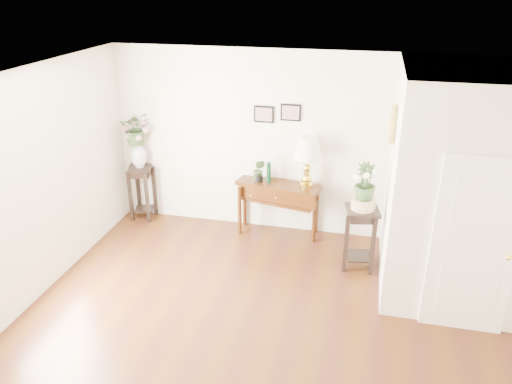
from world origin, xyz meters
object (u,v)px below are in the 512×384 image
(console_table, at_px, (278,208))
(table_lamp, at_px, (307,164))
(plant_stand_a, at_px, (142,192))
(plant_stand_b, at_px, (360,238))

(console_table, height_order, table_lamp, table_lamp)
(plant_stand_a, bearing_deg, plant_stand_b, -11.47)
(console_table, bearing_deg, table_lamp, 11.55)
(console_table, relative_size, plant_stand_b, 1.44)
(table_lamp, bearing_deg, plant_stand_b, -39.05)
(table_lamp, relative_size, plant_stand_a, 0.84)
(console_table, distance_m, table_lamp, 0.88)
(console_table, xyz_separation_m, plant_stand_b, (1.27, -0.69, 0.02))
(plant_stand_a, distance_m, plant_stand_b, 3.62)
(plant_stand_a, bearing_deg, table_lamp, -0.60)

